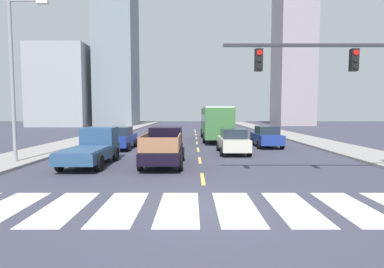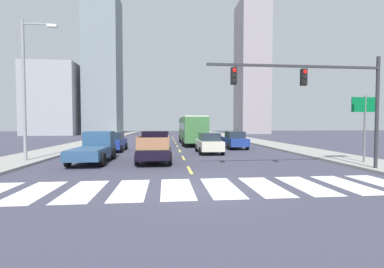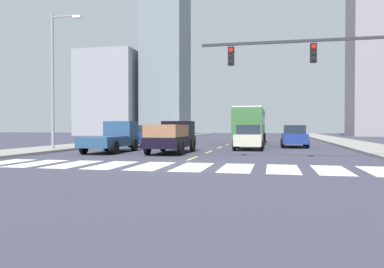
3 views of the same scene
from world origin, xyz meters
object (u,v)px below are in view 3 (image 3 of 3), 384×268
pickup_dark (114,137)px  traffic_signal_gantry (341,67)px  sedan_far (147,136)px  pickup_stakebed (173,138)px  sedan_mid (294,136)px  streetlight_left (55,75)px  city_bus (250,123)px  sedan_near_left (249,137)px

pickup_dark → traffic_signal_gantry: 14.05m
sedan_far → traffic_signal_gantry: 17.57m
pickup_stakebed → pickup_dark: size_ratio=1.00×
sedan_mid → streetlight_left: streetlight_left is taller
city_bus → streetlight_left: streetlight_left is taller
pickup_dark → traffic_signal_gantry: size_ratio=0.57×
sedan_mid → sedan_far: (-11.57, -1.41, 0.00)m
sedan_mid → streetlight_left: size_ratio=0.49×
sedan_far → traffic_signal_gantry: traffic_signal_gantry is taller
streetlight_left → sedan_near_left: bearing=18.5°
pickup_stakebed → traffic_signal_gantry: traffic_signal_gantry is taller
pickup_dark → traffic_signal_gantry: (12.75, -4.90, 3.29)m
city_bus → sedan_mid: 7.05m
sedan_mid → traffic_signal_gantry: (1.25, -12.95, 3.35)m
pickup_dark → sedan_mid: pickup_dark is taller
sedan_mid → traffic_signal_gantry: 13.43m
sedan_near_left → sedan_far: bearing=163.1°
sedan_near_left → traffic_signal_gantry: size_ratio=0.48×
pickup_stakebed → pickup_dark: (-3.89, -0.04, -0.02)m
city_bus → sedan_near_left: (0.48, -9.73, -1.09)m
pickup_stakebed → streetlight_left: (-8.05, 0.02, 4.03)m
sedan_mid → streetlight_left: bearing=-150.9°
city_bus → sedan_near_left: size_ratio=2.45×
pickup_stakebed → city_bus: bearing=73.8°
traffic_signal_gantry → streetlight_left: streetlight_left is taller
sedan_mid → pickup_dark: bearing=-142.9°
pickup_stakebed → sedan_near_left: pickup_stakebed is taller
sedan_mid → sedan_near_left: bearing=-128.0°
pickup_dark → streetlight_left: 5.81m
sedan_near_left → traffic_signal_gantry: bearing=-64.4°
traffic_signal_gantry → sedan_mid: bearing=95.5°
sedan_far → sedan_near_left: bearing=-19.2°
city_bus → sedan_near_left: city_bus is taller
pickup_dark → streetlight_left: (-4.16, 0.05, 4.05)m
pickup_stakebed → sedan_mid: (7.61, 8.01, -0.08)m
sedan_near_left → sedan_far: 8.68m
city_bus → sedan_far: 10.77m
pickup_stakebed → city_bus: 14.46m
sedan_far → traffic_signal_gantry: size_ratio=0.48×
city_bus → sedan_mid: (3.72, -5.89, -1.09)m
pickup_stakebed → sedan_near_left: 6.03m
traffic_signal_gantry → streetlight_left: (-16.91, 4.95, 0.76)m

